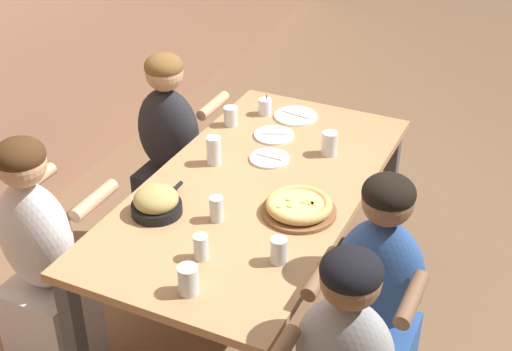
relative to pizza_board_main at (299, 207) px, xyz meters
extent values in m
plane|color=brown|center=(0.13, 0.27, -0.81)|extent=(18.00, 18.00, 0.00)
cube|color=tan|center=(0.13, 0.27, -0.05)|extent=(1.89, 0.97, 0.04)
cube|color=#4C4C51|center=(1.02, -0.15, -0.44)|extent=(0.07, 0.07, 0.74)
cube|color=#4C4C51|center=(-0.75, 0.69, -0.44)|extent=(0.07, 0.07, 0.74)
cube|color=#4C4C51|center=(1.02, 0.69, -0.44)|extent=(0.07, 0.07, 0.74)
cylinder|color=brown|center=(0.00, 0.00, -0.02)|extent=(0.33, 0.33, 0.02)
torus|color=tan|center=(0.00, 0.00, 0.01)|extent=(0.29, 0.29, 0.04)
cylinder|color=#E5C675|center=(0.00, 0.00, 0.00)|extent=(0.24, 0.24, 0.04)
cylinder|color=#E5C166|center=(0.00, 0.05, 0.03)|extent=(0.02, 0.02, 0.01)
cylinder|color=#E5C166|center=(0.03, -0.05, 0.03)|extent=(0.02, 0.02, 0.01)
cylinder|color=#E5C166|center=(0.01, -0.05, 0.03)|extent=(0.02, 0.02, 0.01)
cylinder|color=#E5C166|center=(0.02, -0.06, 0.03)|extent=(0.02, 0.02, 0.01)
cylinder|color=#E5C166|center=(0.01, -0.02, 0.03)|extent=(0.02, 0.02, 0.01)
cylinder|color=#E5C166|center=(-0.07, 0.06, 0.03)|extent=(0.02, 0.02, 0.01)
cylinder|color=#E5C166|center=(-0.04, 0.02, 0.03)|extent=(0.02, 0.02, 0.01)
cylinder|color=black|center=(-0.26, 0.56, -0.01)|extent=(0.22, 0.22, 0.05)
cylinder|color=black|center=(-0.10, 0.56, 0.00)|extent=(0.10, 0.02, 0.02)
ellipsoid|color=tan|center=(-0.26, 0.56, 0.04)|extent=(0.20, 0.20, 0.11)
cylinder|color=white|center=(0.60, 0.39, -0.03)|extent=(0.21, 0.21, 0.01)
cube|color=#B7B7BC|center=(0.60, 0.39, -0.02)|extent=(0.07, 0.14, 0.01)
cylinder|color=white|center=(0.37, 0.31, -0.03)|extent=(0.20, 0.20, 0.01)
cube|color=#B7B7BC|center=(0.37, 0.31, -0.02)|extent=(0.01, 0.14, 0.01)
cylinder|color=white|center=(0.86, 0.37, -0.03)|extent=(0.24, 0.24, 0.01)
cube|color=#B7B7BC|center=(0.86, 0.37, -0.02)|extent=(0.04, 0.17, 0.01)
cylinder|color=silver|center=(0.82, 0.54, 0.01)|extent=(0.07, 0.07, 0.09)
cylinder|color=#1EA8DB|center=(0.82, 0.54, 0.00)|extent=(0.06, 0.06, 0.06)
cylinder|color=black|center=(0.83, 0.54, 0.02)|extent=(0.00, 0.01, 0.11)
cylinder|color=silver|center=(0.22, 0.54, 0.04)|extent=(0.07, 0.07, 0.14)
cylinder|color=black|center=(0.22, 0.54, 0.01)|extent=(0.06, 0.06, 0.08)
cylinder|color=silver|center=(0.55, 0.06, 0.03)|extent=(0.08, 0.08, 0.12)
cylinder|color=black|center=(0.55, 0.06, 0.01)|extent=(0.07, 0.07, 0.09)
cylinder|color=silver|center=(0.62, 0.65, 0.02)|extent=(0.07, 0.07, 0.11)
cylinder|color=black|center=(0.62, 0.65, 0.01)|extent=(0.07, 0.07, 0.08)
cylinder|color=silver|center=(-0.46, 0.23, 0.02)|extent=(0.06, 0.06, 0.11)
cylinder|color=black|center=(-0.46, 0.23, 0.00)|extent=(0.05, 0.05, 0.07)
cylinder|color=silver|center=(-0.20, 0.30, 0.02)|extent=(0.06, 0.06, 0.11)
cylinder|color=silver|center=(-0.20, 0.30, 0.00)|extent=(0.05, 0.05, 0.07)
cylinder|color=silver|center=(-0.66, 0.17, 0.03)|extent=(0.08, 0.08, 0.12)
cylinder|color=black|center=(-0.66, 0.17, 0.00)|extent=(0.07, 0.07, 0.06)
cylinder|color=silver|center=(-0.35, -0.06, 0.02)|extent=(0.07, 0.07, 0.11)
cylinder|color=silver|center=(-0.35, -0.06, 0.00)|extent=(0.06, 0.06, 0.07)
cube|color=#232328|center=(0.50, 0.97, -0.57)|extent=(0.32, 0.34, 0.48)
ellipsoid|color=#232328|center=(0.50, 0.97, -0.09)|extent=(0.24, 0.36, 0.50)
sphere|color=tan|center=(0.50, 0.97, 0.26)|extent=(0.20, 0.20, 0.20)
ellipsoid|color=brown|center=(0.50, 0.97, 0.29)|extent=(0.20, 0.20, 0.14)
cylinder|color=tan|center=(0.71, 1.14, 0.01)|extent=(0.28, 0.06, 0.06)
cylinder|color=tan|center=(0.71, 0.80, 0.01)|extent=(0.28, 0.06, 0.06)
ellipsoid|color=#2D5193|center=(-0.22, -0.43, -0.07)|extent=(0.24, 0.36, 0.52)
sphere|color=brown|center=(-0.22, -0.43, 0.28)|extent=(0.20, 0.20, 0.20)
ellipsoid|color=black|center=(-0.22, -0.43, 0.32)|extent=(0.20, 0.20, 0.14)
cylinder|color=brown|center=(-0.42, -0.61, 0.03)|extent=(0.28, 0.06, 0.06)
cylinder|color=brown|center=(-0.42, -0.26, 0.03)|extent=(0.28, 0.06, 0.06)
ellipsoid|color=#99999E|center=(-0.63, -0.43, -0.11)|extent=(0.24, 0.36, 0.45)
sphere|color=brown|center=(-0.63, -0.43, 0.22)|extent=(0.21, 0.21, 0.21)
ellipsoid|color=black|center=(-0.63, -0.43, 0.26)|extent=(0.21, 0.21, 0.15)
cube|color=silver|center=(-0.59, 0.97, -0.57)|extent=(0.32, 0.34, 0.48)
ellipsoid|color=silver|center=(-0.59, 0.97, -0.07)|extent=(0.24, 0.36, 0.53)
sphere|color=tan|center=(-0.59, 0.97, 0.29)|extent=(0.21, 0.21, 0.21)
ellipsoid|color=#422814|center=(-0.59, 0.97, 0.33)|extent=(0.21, 0.21, 0.14)
cylinder|color=tan|center=(-0.38, 1.14, 0.04)|extent=(0.28, 0.06, 0.06)
cylinder|color=tan|center=(-0.38, 0.80, 0.04)|extent=(0.28, 0.06, 0.06)
camera|label=1|loc=(-2.41, -0.93, 1.73)|focal=50.00mm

